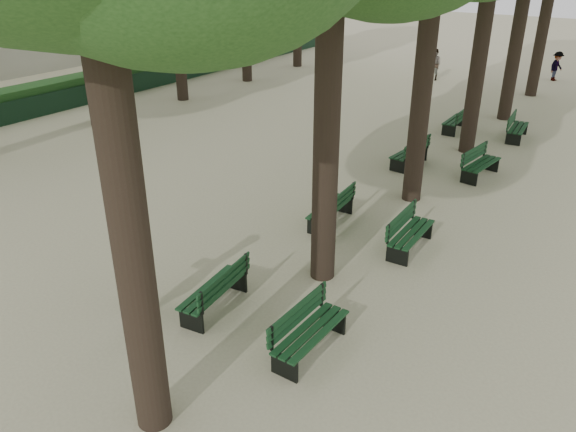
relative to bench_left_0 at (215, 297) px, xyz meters
The scene contains 14 objects.
ground 0.87m from the bench_left_0, 116.29° to the right, with size 120.00×120.00×0.00m, color tan.
bench_left_0 is the anchor object (origin of this frame).
bench_left_1 4.60m from the bench_left_0, 90.00° to the left, with size 0.69×1.83×0.92m.
bench_left_2 9.78m from the bench_left_0, 90.00° to the left, with size 0.72×1.84×0.92m.
bench_left_3 14.41m from the bench_left_0, 90.00° to the left, with size 0.58×1.80×0.92m.
bench_right_0 2.27m from the bench_left_0, ahead, with size 0.61×1.81×0.92m.
bench_right_1 4.96m from the bench_left_0, 62.77° to the left, with size 0.61×1.81×0.92m.
bench_right_2 10.26m from the bench_left_0, 77.23° to the left, with size 0.81×1.86×0.92m.
bench_right_3 14.82m from the bench_left_0, 81.20° to the left, with size 0.71×1.84×0.92m.
man_with_map 1.55m from the bench_left_0, 137.90° to the right, with size 0.65×0.79×1.93m.
pedestrian_b 26.54m from the bench_left_0, 86.93° to the left, with size 0.99×0.31×1.53m, color #262628.
pedestrian_a 23.40m from the bench_left_0, 100.11° to the left, with size 0.80×0.33×1.65m, color #262628.
fence 18.48m from the bench_left_0, 146.27° to the left, with size 0.08×42.00×0.90m, color black.
hedge 19.06m from the bench_left_0, 147.44° to the left, with size 1.20×42.00×1.20m, color #174016.
Camera 1 is at (6.69, -6.17, 6.46)m, focal length 35.00 mm.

